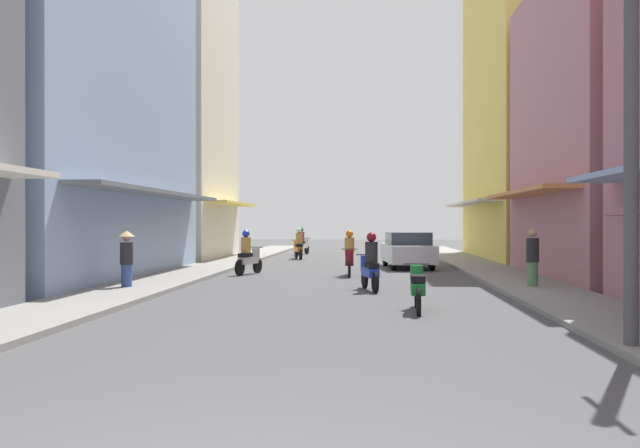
% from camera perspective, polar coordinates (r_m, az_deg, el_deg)
% --- Properties ---
extents(ground_plane, '(96.11, 96.11, 0.00)m').
position_cam_1_polar(ground_plane, '(21.59, 2.02, -4.76)').
color(ground_plane, '#4C4C4F').
extents(sidewalk_left, '(2.17, 51.69, 0.12)m').
position_cam_1_polar(sidewalk_left, '(22.45, -11.86, -4.42)').
color(sidewalk_left, gray).
rests_on(sidewalk_left, ground).
extents(sidewalk_right, '(2.17, 51.69, 0.12)m').
position_cam_1_polar(sidewalk_right, '(22.03, 16.17, -4.51)').
color(sidewalk_right, gray).
rests_on(sidewalk_right, ground).
extents(building_left_mid, '(7.05, 12.74, 16.31)m').
position_cam_1_polar(building_left_mid, '(23.62, -22.66, 15.61)').
color(building_left_mid, '#8CA5CC').
rests_on(building_left_mid, ground).
extents(building_left_far, '(7.05, 8.21, 14.36)m').
position_cam_1_polar(building_left_far, '(33.71, -13.75, 9.22)').
color(building_left_far, silver).
rests_on(building_left_far, ground).
extents(building_right_mid, '(7.05, 9.06, 9.95)m').
position_cam_1_polar(building_right_mid, '(22.98, 26.50, 7.94)').
color(building_right_mid, '#B7727F').
rests_on(building_right_mid, ground).
extents(building_right_far, '(7.05, 11.85, 15.35)m').
position_cam_1_polar(building_right_far, '(33.84, 19.27, 10.04)').
color(building_right_far, '#EFD159').
rests_on(building_right_far, ground).
extents(motorbike_silver, '(0.77, 1.74, 1.58)m').
position_cam_1_polar(motorbike_silver, '(22.65, -6.43, -2.75)').
color(motorbike_silver, black).
rests_on(motorbike_silver, ground).
extents(motorbike_white, '(0.71, 1.76, 1.58)m').
position_cam_1_polar(motorbike_white, '(36.42, -1.58, -1.67)').
color(motorbike_white, black).
rests_on(motorbike_white, ground).
extents(motorbike_maroon, '(0.55, 1.81, 1.58)m').
position_cam_1_polar(motorbike_maroon, '(21.92, 2.66, -2.84)').
color(motorbike_maroon, black).
rests_on(motorbike_maroon, ground).
extents(motorbike_green, '(0.55, 1.81, 0.96)m').
position_cam_1_polar(motorbike_green, '(13.40, 8.73, -5.58)').
color(motorbike_green, black).
rests_on(motorbike_green, ground).
extents(motorbike_orange, '(0.71, 1.76, 1.58)m').
position_cam_1_polar(motorbike_orange, '(32.02, -1.94, -1.91)').
color(motorbike_orange, black).
rests_on(motorbike_orange, ground).
extents(motorbike_blue, '(0.64, 1.78, 1.58)m').
position_cam_1_polar(motorbike_blue, '(17.23, 4.49, -3.65)').
color(motorbike_blue, black).
rests_on(motorbike_blue, ground).
extents(parked_car, '(2.12, 4.24, 1.45)m').
position_cam_1_polar(parked_car, '(26.04, 7.85, -2.30)').
color(parked_car, silver).
rests_on(parked_car, ground).
extents(pedestrian_foreground, '(0.44, 0.44, 1.63)m').
position_cam_1_polar(pedestrian_foreground, '(17.82, -16.94, -2.84)').
color(pedestrian_foreground, '#334C8C').
rests_on(pedestrian_foreground, ground).
extents(pedestrian_far, '(0.34, 0.34, 1.67)m').
position_cam_1_polar(pedestrian_far, '(18.18, 18.51, -3.04)').
color(pedestrian_far, '#598C59').
rests_on(pedestrian_far, ground).
extents(utility_pole, '(0.20, 1.20, 6.28)m').
position_cam_1_polar(utility_pole, '(10.00, 26.12, 8.06)').
color(utility_pole, '#4C4C4F').
rests_on(utility_pole, ground).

